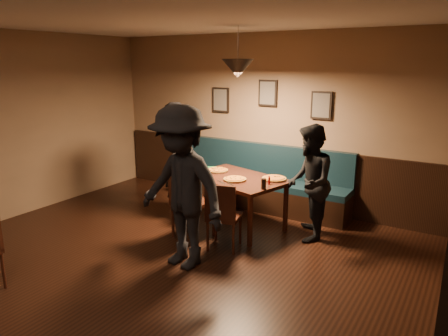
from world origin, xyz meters
name	(u,v)px	position (x,y,z in m)	size (l,w,h in m)	color
floor	(115,295)	(0.00, 0.00, 0.00)	(7.00, 7.00, 0.00)	black
ceiling	(94,6)	(0.00, 0.00, 2.80)	(7.00, 7.00, 0.00)	silver
wall_back	(268,121)	(0.00, 3.50, 1.40)	(6.00, 6.00, 0.00)	#8C704F
wainscot	(266,174)	(0.00, 3.47, 0.50)	(5.88, 0.06, 1.00)	black
booth_bench	(258,177)	(0.00, 3.20, 0.50)	(3.00, 0.60, 1.00)	#0F232D
picture_left	(221,100)	(-0.90, 3.47, 1.70)	(0.32, 0.04, 0.42)	black
picture_center	(268,93)	(0.00, 3.47, 1.85)	(0.32, 0.04, 0.42)	black
picture_right	(321,105)	(0.90, 3.47, 1.70)	(0.32, 0.04, 0.42)	black
pendant_lamp	(238,68)	(0.12, 2.29, 2.25)	(0.44, 0.44, 0.25)	black
dining_table	(237,202)	(0.12, 2.29, 0.37)	(1.38, 0.89, 0.74)	black
chair_near_left	(193,200)	(-0.19, 1.64, 0.52)	(0.46, 0.46, 1.04)	#311B0D
chair_near_right	(224,215)	(0.36, 1.57, 0.44)	(0.39, 0.39, 0.89)	black
diner_left	(180,160)	(-0.88, 2.25, 0.88)	(0.64, 0.42, 1.76)	black
diner_right	(309,183)	(1.15, 2.42, 0.78)	(0.76, 0.59, 1.56)	black
diner_front	(181,188)	(0.19, 0.92, 0.95)	(1.22, 0.70, 1.89)	black
pizza_a	(217,170)	(-0.30, 2.42, 0.76)	(0.32, 0.32, 0.04)	gold
pizza_b	(235,179)	(0.18, 2.13, 0.76)	(0.32, 0.32, 0.04)	gold
pizza_c	(274,178)	(0.63, 2.44, 0.76)	(0.34, 0.34, 0.04)	#C45B24
soda_glass	(264,184)	(0.70, 1.98, 0.81)	(0.06, 0.06, 0.14)	black
tabasco_bottle	(269,180)	(0.67, 2.20, 0.80)	(0.03, 0.03, 0.12)	#97050D
napkin_a	(211,168)	(-0.49, 2.55, 0.74)	(0.15, 0.15, 0.01)	#1B6830
napkin_b	(193,176)	(-0.44, 1.98, 0.74)	(0.15, 0.15, 0.01)	#1C6937
cutlery_set	(225,183)	(0.13, 1.95, 0.74)	(0.02, 0.19, 0.00)	silver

